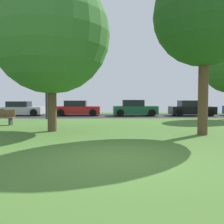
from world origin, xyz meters
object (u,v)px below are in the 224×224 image
Objects in this scene: oak_tree_right at (205,15)px; parked_car_green at (134,109)px; parked_car_red at (78,109)px; park_bench at (1,117)px; oak_tree_center at (51,35)px; parked_car_silver at (21,109)px; street_lamp_post at (46,90)px; parked_car_black at (191,109)px.

oak_tree_right reaches higher than parked_car_green.
park_bench is (-3.57, -8.22, -0.18)m from parked_car_red.
oak_tree_right is 12.79m from parked_car_green.
oak_tree_right is at bearing 158.37° from park_bench.
oak_tree_center reaches higher than parked_car_red.
parked_car_silver is at bearing 179.60° from parked_car_red.
parked_car_red is at bearing -113.47° from park_bench.
parked_car_silver is (-12.19, 12.40, -4.47)m from oak_tree_right.
oak_tree_center is 1.83× the size of parked_car_silver.
oak_tree_right is 12.34m from street_lamp_post.
parked_car_green reaches higher than park_bench.
parked_car_green reaches higher than parked_car_red.
parked_car_red is at bearing 90.60° from oak_tree_center.
parked_car_green is at bearing -4.96° from parked_car_red.
parked_car_silver is at bearing 129.42° from street_lamp_post.
oak_tree_right is at bearing -43.20° from street_lamp_post.
park_bench is at bearing -112.54° from street_lamp_post.
oak_tree_center reaches higher than oak_tree_right.
parked_car_silver is 0.99× the size of parked_car_black.
parked_car_green is (10.64, -0.50, 0.06)m from parked_car_silver.
parked_car_black is (15.95, -0.54, 0.03)m from parked_car_silver.
oak_tree_center reaches higher than street_lamp_post.
oak_tree_center is 12.97m from parked_car_silver.
parked_car_silver is 5.32m from parked_car_red.
parked_car_black is at bearing -0.42° from parked_car_green.
oak_tree_right is 1.62× the size of street_lamp_post.
parked_car_green is 2.52× the size of park_bench.
oak_tree_right is 1.81× the size of parked_car_silver.
oak_tree_center reaches higher than parked_car_black.
parked_car_black is (10.63, -0.50, -0.00)m from parked_car_red.
oak_tree_right is at bearing -107.58° from parked_car_black.
parked_car_black reaches higher than parked_car_red.
oak_tree_center is at bearing -116.14° from parked_car_green.
parked_car_black is (5.32, -0.04, -0.02)m from parked_car_green.
parked_car_black is at bearing 72.42° from oak_tree_right.
oak_tree_center is at bearing -134.88° from parked_car_black.
oak_tree_right is 13.21m from parked_car_black.
oak_tree_right is at bearing -60.93° from parked_car_red.
oak_tree_center is 6.20m from park_bench.
street_lamp_post reaches higher than parked_car_silver.
oak_tree_center is 1.82× the size of parked_car_green.
parked_car_red is at bearing 65.62° from street_lamp_post.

